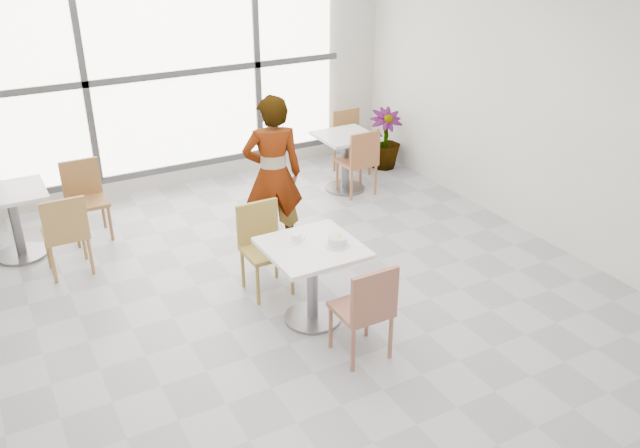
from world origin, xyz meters
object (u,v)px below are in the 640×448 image
coffee_cup (296,238)px  bg_chair_left_near (66,230)px  person (273,175)px  oatmeal_bowl (337,241)px  bg_chair_right_far (349,137)px  bg_table_left (14,214)px  plant_right (384,139)px  bg_chair_right_near (360,159)px  chair_far (263,241)px  bg_chair_left_far (85,194)px  main_table (312,269)px  bg_table_right (345,154)px  chair_near (367,307)px

coffee_cup → bg_chair_left_near: 2.43m
person → bg_chair_left_near: person is taller
oatmeal_bowl → bg_chair_right_far: 3.71m
oatmeal_bowl → bg_table_left: oatmeal_bowl is taller
person → plant_right: (2.42, 1.48, -0.43)m
coffee_cup → bg_table_left: size_ratio=0.21×
bg_table_left → bg_chair_left_near: bearing=-59.2°
bg_chair_right_near → plant_right: bearing=-140.5°
chair_far → bg_chair_right_far: (2.35, 2.28, 0.00)m
bg_table_left → bg_chair_right_near: size_ratio=0.86×
coffee_cup → bg_chair_left_far: bearing=117.2°
chair_far → plant_right: 3.60m
oatmeal_bowl → bg_chair_right_far: bg_chair_right_far is taller
bg_table_left → plant_right: plant_right is taller
main_table → plant_right: plant_right is taller
bg_chair_right_far → main_table: bearing=-126.2°
person → plant_right: person is taller
main_table → bg_table_right: 3.07m
main_table → coffee_cup: coffee_cup is taller
bg_table_right → bg_chair_right_near: 0.27m
bg_table_left → bg_chair_right_far: 4.38m
chair_far → bg_table_right: 2.63m
main_table → bg_table_left: bearing=130.1°
chair_far → bg_chair_right_near: size_ratio=1.00×
chair_near → bg_chair_left_near: same height
chair_far → bg_chair_right_near: (2.03, 1.49, 0.00)m
coffee_cup → main_table: bearing=-61.0°
plant_right → bg_chair_left_far: bearing=-177.5°
chair_near → bg_chair_left_near: size_ratio=1.00×
main_table → bg_chair_right_near: (1.88, 2.21, -0.02)m
bg_table_left → bg_chair_right_near: bearing=-5.0°
chair_near → bg_table_right: bearing=-118.2°
oatmeal_bowl → person: bearing=86.0°
bg_chair_left_far → bg_table_right: bearing=-4.5°
chair_far → bg_chair_left_far: same height
bg_table_left → plant_right: size_ratio=0.89×
person → bg_chair_left_far: size_ratio=1.96×
coffee_cup → chair_far: bearing=96.6°
bg_table_right → bg_chair_right_near: bg_chair_right_near is taller
bg_chair_left_far → bg_chair_right_near: 3.32m
main_table → oatmeal_bowl: size_ratio=3.81×
coffee_cup → bg_chair_right_near: (1.96, 2.06, -0.28)m
bg_table_right → plant_right: size_ratio=0.89×
main_table → coffee_cup: bearing=119.0°
bg_chair_left_far → person: bearing=-37.3°
chair_far → plant_right: chair_far is taller
chair_near → person: size_ratio=0.51×
coffee_cup → plant_right: plant_right is taller
bg_table_left → bg_chair_right_near: (4.04, -0.35, 0.01)m
person → bg_table_left: bearing=-8.8°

